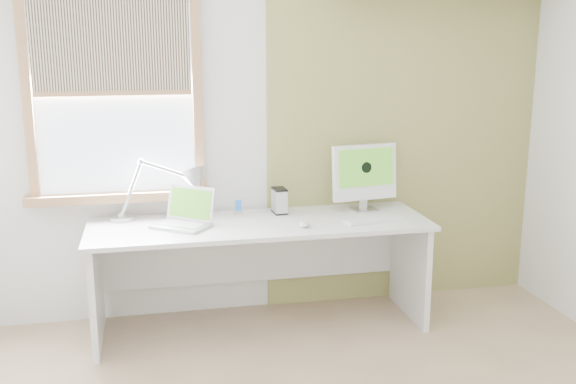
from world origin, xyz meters
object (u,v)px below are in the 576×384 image
object	(u,v)px
laptop	(185,216)
external_drive	(279,201)
desk_lamp	(182,186)
desk	(259,248)
imac	(365,174)

from	to	relation	value
laptop	external_drive	bearing A→B (deg)	14.66
desk_lamp	external_drive	distance (m)	0.66
desk	imac	distance (m)	0.89
desk	external_drive	size ratio (longest dim) A/B	12.71
laptop	desk_lamp	bearing A→B (deg)	90.56
desk	desk_lamp	bearing A→B (deg)	159.15
imac	laptop	bearing A→B (deg)	-173.84
external_drive	imac	world-z (taller)	imac
desk_lamp	imac	size ratio (longest dim) A/B	1.52
external_drive	imac	xyz separation A→B (m)	(0.59, -0.04, 0.17)
external_drive	desk	bearing A→B (deg)	-140.55
desk_lamp	laptop	world-z (taller)	desk_lamp
laptop	imac	bearing A→B (deg)	6.16
desk_lamp	imac	bearing A→B (deg)	-3.67
desk_lamp	imac	world-z (taller)	imac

